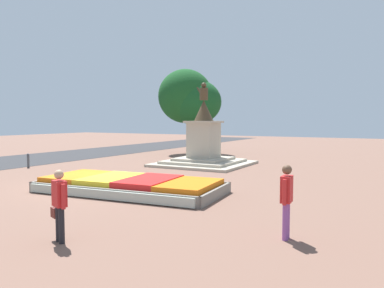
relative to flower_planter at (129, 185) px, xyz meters
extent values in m
plane|color=brown|center=(-2.11, 0.25, -0.26)|extent=(95.95, 95.95, 0.00)
cube|color=#38281C|center=(-0.01, 0.05, -0.09)|extent=(6.97, 3.43, 0.33)
cube|color=gray|center=(0.14, -1.38, -0.07)|extent=(6.90, 0.78, 0.37)
cube|color=gray|center=(-0.15, 1.49, -0.07)|extent=(6.90, 0.78, 0.37)
cube|color=gray|center=(-3.40, -0.28, -0.07)|extent=(0.39, 2.98, 0.37)
cube|color=gray|center=(3.39, 0.39, -0.07)|extent=(0.39, 2.98, 0.37)
cube|color=orange|center=(-2.44, -0.19, 0.18)|extent=(1.88, 2.73, 0.20)
cube|color=yellow|center=(-0.82, -0.03, 0.18)|extent=(1.88, 2.73, 0.21)
cube|color=red|center=(0.81, 0.13, 0.19)|extent=(1.88, 2.73, 0.23)
cube|color=orange|center=(2.43, 0.30, 0.17)|extent=(1.88, 2.73, 0.20)
cube|color=#B2BCAD|center=(0.14, -1.43, -0.07)|extent=(6.57, 0.85, 0.30)
cube|color=#B3A894|center=(-1.45, 8.86, -0.18)|extent=(5.08, 5.08, 0.15)
cube|color=#B1A793|center=(-1.45, 8.86, -0.03)|extent=(3.99, 3.99, 0.15)
cube|color=#B2A893|center=(-1.45, 8.86, 0.11)|extent=(2.89, 2.89, 0.15)
cube|color=#B2A893|center=(-1.45, 8.86, 1.22)|extent=(1.54, 1.54, 2.06)
cube|color=#B2A893|center=(-1.45, 8.86, 2.31)|extent=(1.82, 1.82, 0.12)
cone|color=#473823|center=(-1.45, 8.86, 2.99)|extent=(1.16, 1.16, 1.23)
cylinder|color=#473823|center=(-1.45, 8.86, 3.96)|extent=(0.49, 0.49, 0.72)
sphere|color=#473823|center=(-1.45, 8.86, 4.47)|extent=(0.31, 0.31, 0.31)
cylinder|color=#473823|center=(-1.75, 8.92, 4.10)|extent=(0.50, 0.20, 0.59)
cylinder|color=black|center=(2.35, -5.28, 0.14)|extent=(0.13, 0.13, 0.80)
cylinder|color=black|center=(2.18, -5.21, 0.14)|extent=(0.13, 0.13, 0.80)
cube|color=red|center=(2.27, -5.24, 0.83)|extent=(0.43, 0.35, 0.57)
cylinder|color=red|center=(2.49, -5.33, 0.80)|extent=(0.09, 0.09, 0.54)
cylinder|color=red|center=(2.05, -5.15, 0.80)|extent=(0.09, 0.09, 0.54)
sphere|color=tan|center=(2.27, -5.24, 1.25)|extent=(0.21, 0.21, 0.21)
cube|color=#591E19|center=(1.99, -5.13, 0.34)|extent=(0.30, 0.22, 0.22)
cylinder|color=#8C4C99|center=(6.55, -2.53, 0.17)|extent=(0.13, 0.13, 0.85)
cylinder|color=#8C4C99|center=(6.56, -2.71, 0.17)|extent=(0.13, 0.13, 0.85)
cube|color=red|center=(6.55, -2.62, 0.89)|extent=(0.24, 0.39, 0.60)
cylinder|color=red|center=(6.54, -2.38, 0.86)|extent=(0.09, 0.09, 0.57)
cylinder|color=red|center=(6.57, -2.86, 0.86)|extent=(0.09, 0.09, 0.57)
sphere|color=brown|center=(6.55, -2.62, 1.33)|extent=(0.22, 0.22, 0.22)
cylinder|color=#4C5156|center=(-9.51, 2.93, 0.09)|extent=(0.13, 0.13, 0.69)
sphere|color=#4C5156|center=(-9.51, 2.93, 0.48)|extent=(0.15, 0.15, 0.15)
cylinder|color=brown|center=(-6.19, 15.62, 0.97)|extent=(0.44, 0.44, 2.45)
ellipsoid|color=#195021|center=(-6.22, 14.93, 4.31)|extent=(4.32, 4.24, 4.26)
ellipsoid|color=#174F23|center=(-5.52, 15.18, 3.84)|extent=(4.24, 4.26, 3.61)
camera|label=1|loc=(8.72, -10.90, 2.44)|focal=35.00mm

